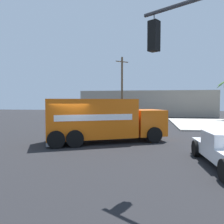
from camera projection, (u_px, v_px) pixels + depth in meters
The scene contains 4 objects.
ground_plane at pixel (70, 145), 13.47m from camera, with size 100.00×100.00×0.00m, color black.
delivery_truck at pixel (102, 120), 14.39m from camera, with size 7.91×5.60×2.78m.
utility_pole at pixel (122, 87), 34.26m from camera, with size 1.78×1.48×9.34m.
building_backdrop at pixel (147, 103), 39.84m from camera, with size 22.73×6.00×4.39m, color gray.
Camera 1 is at (4.67, -12.76, 2.65)m, focal length 35.84 mm.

